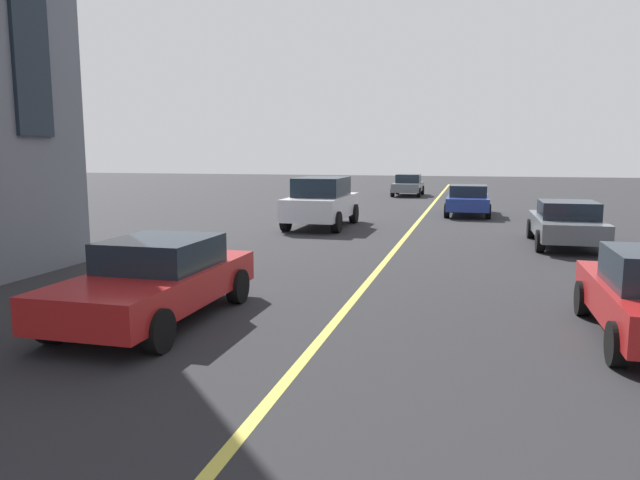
% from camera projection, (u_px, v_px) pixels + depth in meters
% --- Properties ---
extents(lane_centre_line, '(80.00, 0.16, 0.01)m').
position_uv_depth(lane_centre_line, '(383.00, 264.00, 15.00)').
color(lane_centre_line, '#D8C64C').
rests_on(lane_centre_line, ground_plane).
extents(car_grey_far, '(4.40, 1.95, 1.37)m').
position_uv_depth(car_grey_far, '(566.00, 223.00, 17.87)').
color(car_grey_far, slate).
rests_on(car_grey_far, ground_plane).
extents(car_white_parked_a, '(4.70, 2.14, 1.88)m').
position_uv_depth(car_white_parked_a, '(322.00, 201.00, 22.49)').
color(car_white_parked_a, silver).
rests_on(car_white_parked_a, ground_plane).
extents(car_grey_parked_b, '(3.90, 1.89, 1.40)m').
position_uv_depth(car_grey_parked_b, '(408.00, 185.00, 39.11)').
color(car_grey_parked_b, slate).
rests_on(car_grey_parked_b, ground_plane).
extents(car_red_trailing, '(4.40, 1.95, 1.37)m').
position_uv_depth(car_red_trailing, '(157.00, 279.00, 9.90)').
color(car_red_trailing, '#B21E1E').
rests_on(car_red_trailing, ground_plane).
extents(car_blue_oncoming, '(4.40, 1.95, 1.37)m').
position_uv_depth(car_blue_oncoming, '(468.00, 200.00, 26.79)').
color(car_blue_oncoming, navy).
rests_on(car_blue_oncoming, ground_plane).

